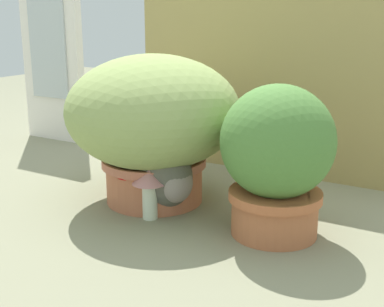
{
  "coord_description": "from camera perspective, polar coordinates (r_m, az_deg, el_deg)",
  "views": [
    {
      "loc": [
        0.83,
        -1.18,
        0.58
      ],
      "look_at": [
        0.09,
        0.07,
        0.18
      ],
      "focal_mm": 49.55,
      "sensor_mm": 36.0,
      "label": 1
    }
  ],
  "objects": [
    {
      "name": "cardboard_backdrop",
      "position": [
        1.9,
        8.72,
        8.83
      ],
      "size": [
        1.07,
        0.03,
        0.74
      ],
      "primitive_type": "cube",
      "color": "tan",
      "rests_on": "ground"
    },
    {
      "name": "leafy_planter",
      "position": [
        1.37,
        9.12,
        -0.44
      ],
      "size": [
        0.29,
        0.29,
        0.4
      ],
      "color": "#B76740",
      "rests_on": "ground"
    },
    {
      "name": "window_panel_white",
      "position": [
        2.46,
        -14.91,
        11.31
      ],
      "size": [
        0.33,
        0.05,
        0.85
      ],
      "color": "white",
      "rests_on": "ground"
    },
    {
      "name": "ground_plane",
      "position": [
        1.56,
        -4.05,
        -6.55
      ],
      "size": [
        6.0,
        6.0,
        0.0
      ],
      "primitive_type": "plane",
      "color": "gray"
    },
    {
      "name": "grass_planter",
      "position": [
        1.6,
        -4.2,
        3.58
      ],
      "size": [
        0.52,
        0.52,
        0.45
      ],
      "color": "#BA6A48",
      "rests_on": "ground"
    },
    {
      "name": "mushroom_ornament_pink",
      "position": [
        1.49,
        -4.6,
        -3.35
      ],
      "size": [
        0.1,
        0.1,
        0.15
      ],
      "color": "silver",
      "rests_on": "ground"
    },
    {
      "name": "cat",
      "position": [
        1.56,
        -3.31,
        -1.74
      ],
      "size": [
        0.36,
        0.27,
        0.32
      ],
      "color": "#58574C",
      "rests_on": "ground"
    },
    {
      "name": "mushroom_ornament_red",
      "position": [
        1.56,
        -6.48,
        -2.15
      ],
      "size": [
        0.1,
        0.1,
        0.16
      ],
      "color": "beige",
      "rests_on": "ground"
    }
  ]
}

